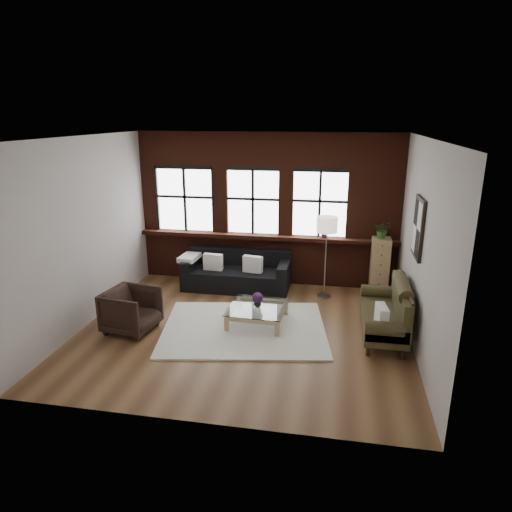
% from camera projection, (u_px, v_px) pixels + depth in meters
% --- Properties ---
extents(floor, '(5.50, 5.50, 0.00)m').
position_uv_depth(floor, '(244.00, 330.00, 7.81)').
color(floor, brown).
rests_on(floor, ground).
extents(ceiling, '(5.50, 5.50, 0.00)m').
position_uv_depth(ceiling, '(242.00, 137.00, 6.85)').
color(ceiling, white).
rests_on(ceiling, ground).
extents(wall_back, '(5.50, 0.00, 5.50)m').
position_uv_depth(wall_back, '(267.00, 209.00, 9.68)').
color(wall_back, '#B5AFA9').
rests_on(wall_back, ground).
extents(wall_front, '(5.50, 0.00, 5.50)m').
position_uv_depth(wall_front, '(196.00, 299.00, 4.98)').
color(wall_front, '#B5AFA9').
rests_on(wall_front, ground).
extents(wall_left, '(0.00, 5.00, 5.00)m').
position_uv_depth(wall_left, '(86.00, 232.00, 7.80)').
color(wall_left, '#B5AFA9').
rests_on(wall_left, ground).
extents(wall_right, '(0.00, 5.00, 5.00)m').
position_uv_depth(wall_right, '(422.00, 249.00, 6.86)').
color(wall_right, '#B5AFA9').
rests_on(wall_right, ground).
extents(brick_backwall, '(5.50, 0.12, 3.20)m').
position_uv_depth(brick_backwall, '(267.00, 210.00, 9.62)').
color(brick_backwall, '#441B10').
rests_on(brick_backwall, floor).
extents(sill_ledge, '(5.50, 0.30, 0.08)m').
position_uv_depth(sill_ledge, '(266.00, 237.00, 9.70)').
color(sill_ledge, '#441B10').
rests_on(sill_ledge, brick_backwall).
extents(window_left, '(1.38, 0.10, 1.50)m').
position_uv_depth(window_left, '(185.00, 200.00, 9.89)').
color(window_left, black).
rests_on(window_left, brick_backwall).
extents(window_mid, '(1.38, 0.10, 1.50)m').
position_uv_depth(window_mid, '(253.00, 202.00, 9.64)').
color(window_mid, black).
rests_on(window_mid, brick_backwall).
extents(window_right, '(1.38, 0.10, 1.50)m').
position_uv_depth(window_right, '(320.00, 205.00, 9.40)').
color(window_right, black).
rests_on(window_right, brick_backwall).
extents(wall_poster, '(0.05, 0.74, 0.94)m').
position_uv_depth(wall_poster, '(418.00, 228.00, 7.07)').
color(wall_poster, black).
rests_on(wall_poster, wall_right).
extents(shag_rug, '(3.07, 2.58, 0.03)m').
position_uv_depth(shag_rug, '(244.00, 328.00, 7.84)').
color(shag_rug, silver).
rests_on(shag_rug, floor).
extents(dark_sofa, '(2.21, 0.89, 0.80)m').
position_uv_depth(dark_sofa, '(236.00, 270.00, 9.57)').
color(dark_sofa, black).
rests_on(dark_sofa, floor).
extents(pillow_a, '(0.41, 0.16, 0.34)m').
position_uv_depth(pillow_a, '(213.00, 262.00, 9.50)').
color(pillow_a, white).
rests_on(pillow_a, dark_sofa).
extents(pillow_b, '(0.42, 0.20, 0.34)m').
position_uv_depth(pillow_b, '(253.00, 264.00, 9.35)').
color(pillow_b, white).
rests_on(pillow_b, dark_sofa).
extents(vintage_settee, '(0.77, 1.73, 0.92)m').
position_uv_depth(vintage_settee, '(383.00, 310.00, 7.49)').
color(vintage_settee, '#373119').
rests_on(vintage_settee, floor).
extents(pillow_settee, '(0.19, 0.40, 0.34)m').
position_uv_depth(pillow_settee, '(382.00, 316.00, 6.98)').
color(pillow_settee, white).
rests_on(pillow_settee, vintage_settee).
extents(armchair, '(0.92, 0.90, 0.74)m').
position_uv_depth(armchair, '(131.00, 310.00, 7.69)').
color(armchair, black).
rests_on(armchair, floor).
extents(coffee_table, '(1.04, 1.04, 0.33)m').
position_uv_depth(coffee_table, '(257.00, 316.00, 7.99)').
color(coffee_table, tan).
rests_on(coffee_table, shag_rug).
extents(vase, '(0.13, 0.13, 0.14)m').
position_uv_depth(vase, '(257.00, 303.00, 7.92)').
color(vase, '#B2B2B2').
rests_on(vase, coffee_table).
extents(flowers, '(0.19, 0.19, 0.19)m').
position_uv_depth(flowers, '(257.00, 298.00, 7.89)').
color(flowers, '#471C53').
rests_on(flowers, vase).
extents(drawer_chest, '(0.37, 0.37, 1.19)m').
position_uv_depth(drawer_chest, '(380.00, 267.00, 9.20)').
color(drawer_chest, tan).
rests_on(drawer_chest, floor).
extents(potted_plant_top, '(0.34, 0.30, 0.36)m').
position_uv_depth(potted_plant_top, '(383.00, 229.00, 8.97)').
color(potted_plant_top, '#2D5923').
rests_on(potted_plant_top, drawer_chest).
extents(floor_lamp, '(0.40, 0.40, 1.80)m').
position_uv_depth(floor_lamp, '(326.00, 254.00, 8.97)').
color(floor_lamp, '#A5A5A8').
rests_on(floor_lamp, floor).
extents(sill_plant, '(0.21, 0.17, 0.35)m').
position_uv_depth(sill_plant, '(325.00, 230.00, 9.40)').
color(sill_plant, '#471C53').
rests_on(sill_plant, sill_ledge).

